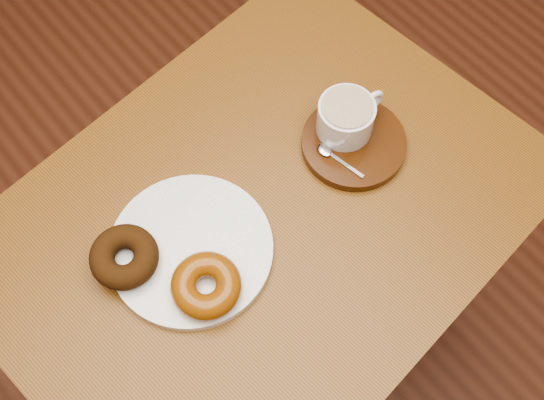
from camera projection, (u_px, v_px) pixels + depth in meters
ground at (232, 319)px, 1.75m from camera, size 6.00×6.00×0.00m
cafe_table at (263, 245)px, 1.14m from camera, size 0.88×0.70×0.77m
donut_plate at (191, 250)px, 0.99m from camera, size 0.26×0.26×0.01m
donut_cinnamon at (124, 257)px, 0.96m from camera, size 0.12×0.12×0.04m
donut_caramel at (206, 286)px, 0.94m from camera, size 0.13×0.13×0.04m
saucer at (354, 143)px, 1.07m from camera, size 0.17×0.17×0.02m
coffee_cup at (347, 117)px, 1.04m from camera, size 0.12×0.09×0.06m
teaspoon at (329, 153)px, 1.05m from camera, size 0.03×0.09×0.01m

